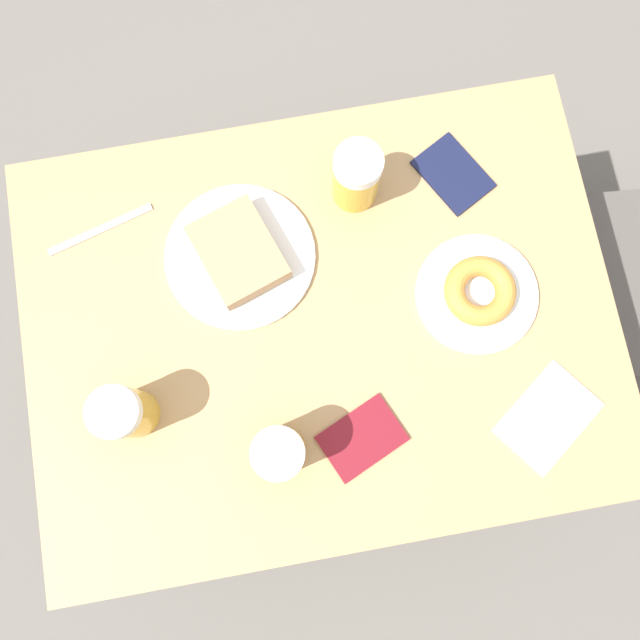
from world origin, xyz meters
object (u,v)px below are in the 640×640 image
object	(u,v)px
beer_mug_left	(356,177)
fork	(101,230)
passport_near_edge	(453,174)
beer_mug_center	(280,452)
plate_with_donut	(478,291)
beer_mug_right	(125,413)
passport_far_edge	(362,438)
napkin_folded	(548,417)
plate_with_cake	(239,254)

from	to	relation	value
beer_mug_left	fork	size ratio (longest dim) A/B	0.69
passport_near_edge	beer_mug_center	bearing A→B (deg)	-41.90
plate_with_donut	beer_mug_right	distance (m)	0.59
passport_near_edge	beer_mug_left	bearing A→B (deg)	-89.85
plate_with_donut	passport_far_edge	bearing A→B (deg)	-49.14
napkin_folded	beer_mug_center	bearing A→B (deg)	-93.16
beer_mug_left	beer_mug_right	xyz separation A→B (m)	(0.31, -0.42, 0.00)
plate_with_donut	passport_far_edge	size ratio (longest dim) A/B	1.35
fork	passport_near_edge	xyz separation A→B (m)	(0.01, 0.61, 0.00)
plate_with_donut	beer_mug_right	bearing A→B (deg)	-80.38
plate_with_donut	beer_mug_left	size ratio (longest dim) A/B	1.61
beer_mug_center	passport_near_edge	world-z (taller)	beer_mug_center
passport_far_edge	fork	bearing A→B (deg)	-138.53
beer_mug_left	napkin_folded	bearing A→B (deg)	28.59
plate_with_cake	passport_near_edge	size ratio (longest dim) A/B	1.66
beer_mug_left	beer_mug_center	xyz separation A→B (m)	(0.41, -0.19, 0.00)
plate_with_cake	plate_with_donut	distance (m)	0.40
plate_with_cake	passport_near_edge	xyz separation A→B (m)	(-0.08, 0.38, -0.01)
beer_mug_left	plate_with_donut	bearing A→B (deg)	38.19
plate_with_cake	beer_mug_right	xyz separation A→B (m)	(0.23, -0.21, 0.05)
plate_with_cake	beer_mug_center	distance (m)	0.33
passport_near_edge	passport_far_edge	size ratio (longest dim) A/B	1.01
beer_mug_left	beer_mug_right	bearing A→B (deg)	-53.33
plate_with_donut	passport_far_edge	world-z (taller)	plate_with_donut
plate_with_donut	beer_mug_left	xyz separation A→B (m)	(-0.21, -0.17, 0.05)
passport_far_edge	beer_mug_center	bearing A→B (deg)	-91.33
plate_with_cake	beer_mug_right	size ratio (longest dim) A/B	1.99
beer_mug_center	passport_far_edge	size ratio (longest dim) A/B	0.84
beer_mug_left	fork	distance (m)	0.44
fork	beer_mug_right	bearing A→B (deg)	3.76
passport_near_edge	passport_far_edge	world-z (taller)	same
plate_with_cake	beer_mug_right	distance (m)	0.31
fork	passport_near_edge	distance (m)	0.61
plate_with_donut	passport_far_edge	distance (m)	0.31
plate_with_cake	plate_with_donut	world-z (taller)	plate_with_cake
napkin_folded	passport_far_edge	world-z (taller)	passport_far_edge
plate_with_donut	beer_mug_right	world-z (taller)	beer_mug_right
beer_mug_left	beer_mug_center	bearing A→B (deg)	-25.39
beer_mug_left	napkin_folded	xyz separation A→B (m)	(0.43, 0.24, -0.06)
beer_mug_right	passport_far_edge	world-z (taller)	beer_mug_right
beer_mug_center	napkin_folded	distance (m)	0.43
beer_mug_left	plate_with_cake	bearing A→B (deg)	-69.05
plate_with_cake	plate_with_donut	bearing A→B (deg)	70.91
plate_with_donut	fork	distance (m)	0.64
fork	passport_far_edge	xyz separation A→B (m)	(0.42, 0.37, 0.00)
plate_with_donut	beer_mug_left	distance (m)	0.27
beer_mug_left	beer_mug_right	distance (m)	0.52
plate_with_donut	beer_mug_left	bearing A→B (deg)	-141.81
plate_with_cake	beer_mug_right	bearing A→B (deg)	-41.86
fork	plate_with_donut	bearing A→B (deg)	69.97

